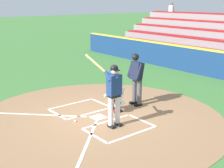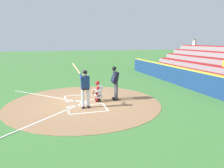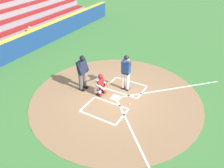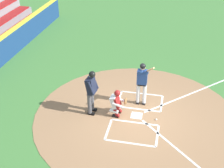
{
  "view_description": "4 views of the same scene",
  "coord_description": "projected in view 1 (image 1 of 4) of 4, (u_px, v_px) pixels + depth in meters",
  "views": [
    {
      "loc": [
        -7.38,
        5.33,
        3.62
      ],
      "look_at": [
        -0.38,
        -0.26,
        1.15
      ],
      "focal_mm": 48.98,
      "sensor_mm": 36.0,
      "label": 1
    },
    {
      "loc": [
        -10.7,
        1.54,
        3.22
      ],
      "look_at": [
        -0.54,
        -1.38,
        1.04
      ],
      "focal_mm": 33.76,
      "sensor_mm": 36.0,
      "label": 2
    },
    {
      "loc": [
        7.68,
        4.22,
        6.46
      ],
      "look_at": [
        0.46,
        0.05,
        1.07
      ],
      "focal_mm": 36.81,
      "sensor_mm": 36.0,
      "label": 3
    },
    {
      "loc": [
        9.75,
        1.1,
        7.19
      ],
      "look_at": [
        -0.35,
        -1.06,
        1.12
      ],
      "focal_mm": 49.37,
      "sensor_mm": 36.0,
      "label": 4
    }
  ],
  "objects": [
    {
      "name": "ground_plane",
      "position": [
        98.0,
        118.0,
        9.73
      ],
      "size": [
        120.0,
        120.0,
        0.0
      ],
      "primitive_type": "plane",
      "color": "#427A38"
    },
    {
      "name": "dirt_circle",
      "position": [
        98.0,
        117.0,
        9.73
      ],
      "size": [
        8.0,
        8.0,
        0.01
      ],
      "primitive_type": "cylinder",
      "color": "#99704C",
      "rests_on": "ground"
    },
    {
      "name": "home_plate_and_chalk",
      "position": [
        75.0,
        124.0,
        9.2
      ],
      "size": [
        7.93,
        4.91,
        0.01
      ],
      "color": "white",
      "rests_on": "dirt_circle"
    },
    {
      "name": "batter",
      "position": [
        114.0,
        91.0,
        8.76
      ],
      "size": [
        0.92,
        0.71,
        2.13
      ],
      "color": "white",
      "rests_on": "ground"
    },
    {
      "name": "catcher",
      "position": [
        116.0,
        95.0,
        10.1
      ],
      "size": [
        0.59,
        0.64,
        1.13
      ],
      "color": "black",
      "rests_on": "ground"
    },
    {
      "name": "plate_umpire",
      "position": [
        136.0,
        76.0,
        10.62
      ],
      "size": [
        0.6,
        0.44,
        1.86
      ],
      "color": "#4C4C51",
      "rests_on": "ground"
    },
    {
      "name": "baseball",
      "position": [
        75.0,
        121.0,
        9.35
      ],
      "size": [
        0.07,
        0.07,
        0.07
      ],
      "primitive_type": "sphere",
      "color": "white",
      "rests_on": "ground"
    }
  ]
}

